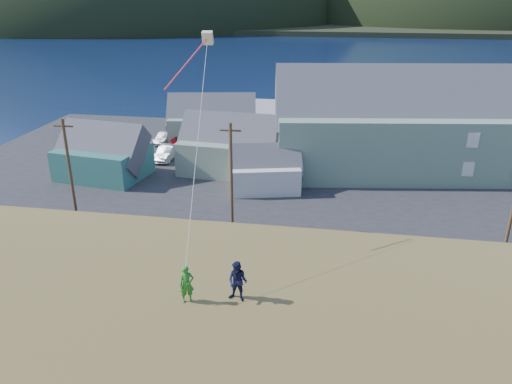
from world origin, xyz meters
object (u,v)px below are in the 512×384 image
Objects in this scene: wharf at (270,112)px; shed_palegreen_far at (212,120)px; shed_white at (265,169)px; kite_flyer_navy at (238,281)px; shed_palegreen_near at (230,146)px; kite_flyer_green at (187,284)px; shed_teal at (102,153)px; lodge at (460,124)px.

shed_palegreen_far is at bearing -108.57° from wharf.
shed_white is 4.84× the size of kite_flyer_navy.
shed_palegreen_near reaches higher than shed_white.
kite_flyer_navy is at bearing -13.41° from kite_flyer_green.
kite_flyer_navy reaches higher than shed_teal.
shed_palegreen_near reaches higher than shed_teal.
shed_white is at bearing 5.83° from shed_teal.
shed_white is (-18.67, -8.43, -2.97)m from lodge.
shed_palegreen_far is (7.66, 14.20, 0.22)m from shed_teal.
lodge is 28.35m from shed_palegreen_far.
shed_white is (3.73, -30.10, 1.62)m from wharf.
shed_palegreen_near is 34.09m from kite_flyer_green.
kite_flyer_navy is (19.71, -29.03, 5.44)m from shed_teal.
shed_white is at bearing -82.94° from wharf.
kite_flyer_green is at bearing -101.29° from shed_white.
kite_flyer_green reaches higher than wharf.
lodge is 36.10m from shed_teal.
shed_palegreen_near is 6.23m from shed_white.
shed_teal is 1.24× the size of shed_white.
wharf is 16.59× the size of kite_flyer_navy.
shed_palegreen_near is at bearing 115.41° from kite_flyer_navy.
kite_flyer_navy reaches higher than kite_flyer_green.
shed_palegreen_near is 7.29× the size of kite_flyer_green.
lodge is at bearing 79.69° from kite_flyer_navy.
shed_white is 17.31m from shed_palegreen_far.
shed_palegreen_far is at bearing 77.29° from kite_flyer_green.
lodge is 20.70m from shed_white.
kite_flyer_green is (17.91, -29.43, 5.38)m from shed_teal.
shed_teal is 0.81× the size of shed_palegreen_far.
shed_palegreen_far is (-8.85, 14.86, 0.69)m from shed_white.
kite_flyer_green is at bearing -85.01° from wharf.
shed_palegreen_near is (-0.59, -25.66, 2.31)m from wharf.
shed_palegreen_far is (-5.12, -15.24, 2.31)m from wharf.
shed_white is 29.39m from kite_flyer_green.
kite_flyer_green reaches higher than shed_white.
wharf is 0.68× the size of lodge.
shed_palegreen_far is (-27.52, 6.43, -2.28)m from lodge.
shed_white is 5.22× the size of kite_flyer_green.
shed_white is 0.65× the size of shed_palegreen_far.
wharf is at bearing 69.05° from kite_flyer_green.
lodge reaches higher than shed_palegreen_near.
wharf is 2.45× the size of shed_palegreen_near.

